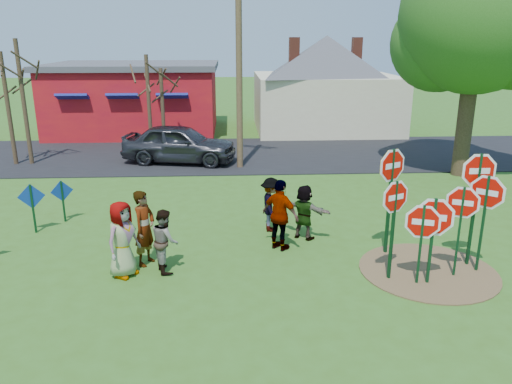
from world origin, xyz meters
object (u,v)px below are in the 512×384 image
stop_sign_a (422,228)px  person_b (144,228)px  leafy_tree (481,25)px  stop_sign_c (462,211)px  stop_sign_d (478,181)px  utility_pole (239,62)px  stop_sign_b (391,175)px  person_a (122,239)px  suv (180,143)px

stop_sign_a → person_b: bearing=-174.4°
leafy_tree → stop_sign_c: bearing=-115.7°
stop_sign_c → person_b: stop_sign_c is taller
stop_sign_a → stop_sign_d: stop_sign_d is taller
stop_sign_d → utility_pole: utility_pole is taller
person_b → stop_sign_b: bearing=-63.2°
stop_sign_a → person_a: 6.67m
stop_sign_c → utility_pole: size_ratio=0.28×
stop_sign_a → leafy_tree: 11.31m
utility_pole → suv: bearing=159.7°
stop_sign_c → utility_pole: (-4.71, 10.31, 2.77)m
stop_sign_b → suv: stop_sign_b is taller
person_b → utility_pole: (2.49, 9.26, 3.42)m
utility_pole → stop_sign_d: bearing=-61.6°
stop_sign_a → leafy_tree: bearing=78.2°
stop_sign_a → person_b: 6.37m
stop_sign_d → stop_sign_a: bearing=-150.8°
leafy_tree → stop_sign_a: bearing=-119.8°
stop_sign_a → person_b: size_ratio=1.08×
stop_sign_d → suv: 13.36m
stop_sign_b → leafy_tree: bearing=25.0°
stop_sign_c → person_b: 7.30m
person_a → suv: 10.84m
stop_sign_b → person_b: bearing=154.0°
stop_sign_d → person_a: (-8.17, -0.12, -1.21)m
person_b → suv: size_ratio=0.38×
stop_sign_b → stop_sign_d: bearing=-52.9°
stop_sign_a → stop_sign_c: size_ratio=0.87×
stop_sign_d → utility_pole: bearing=118.1°
stop_sign_a → suv: 13.22m
stop_sign_a → person_b: (-6.21, 1.37, -0.41)m
stop_sign_d → suv: (-7.89, 10.72, -1.24)m
suv → leafy_tree: bearing=-91.2°
person_b → suv: person_b is taller
stop_sign_c → leafy_tree: 10.53m
person_a → leafy_tree: size_ratio=0.20×
stop_sign_c → person_b: bearing=-164.5°
suv → utility_pole: bearing=-99.0°
person_b → utility_pole: bearing=8.9°
utility_pole → stop_sign_a: bearing=-70.7°
stop_sign_d → utility_pole: (-5.28, 9.75, 2.24)m
leafy_tree → stop_sign_b: bearing=-126.2°
stop_sign_b → person_a: size_ratio=1.59×
stop_sign_b → suv: (-6.12, 9.93, -1.20)m
stop_sign_a → suv: (-6.33, 11.60, -0.47)m
stop_sign_b → suv: bearing=92.8°
stop_sign_c → stop_sign_d: 0.95m
utility_pole → leafy_tree: bearing=-10.1°
stop_sign_c → suv: 13.46m
stop_sign_a → person_a: bearing=-168.6°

